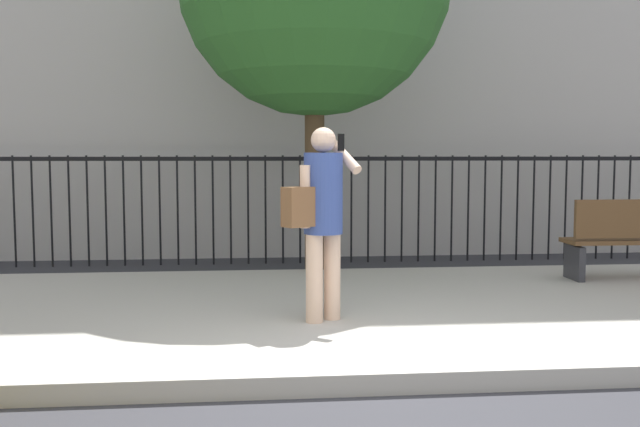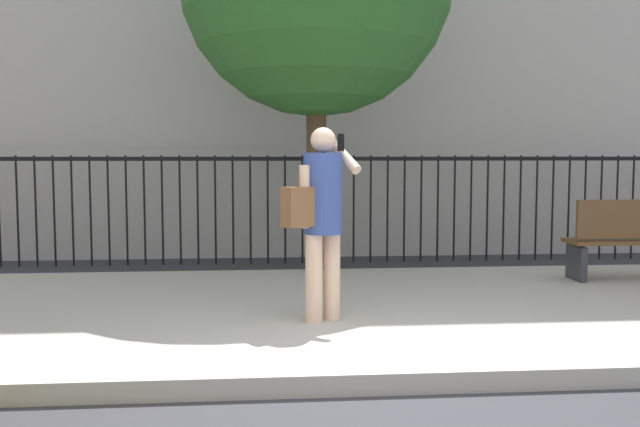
{
  "view_description": "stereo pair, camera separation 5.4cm",
  "coord_description": "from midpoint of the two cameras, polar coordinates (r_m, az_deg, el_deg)",
  "views": [
    {
      "loc": [
        -0.85,
        -4.59,
        1.62
      ],
      "look_at": [
        -0.22,
        1.88,
        1.08
      ],
      "focal_mm": 40.05,
      "sensor_mm": 36.0,
      "label": 1
    },
    {
      "loc": [
        -0.79,
        -4.6,
        1.62
      ],
      "look_at": [
        -0.22,
        1.88,
        1.08
      ],
      "focal_mm": 40.05,
      "sensor_mm": 36.0,
      "label": 2
    }
  ],
  "objects": [
    {
      "name": "street_bench",
      "position": [
        9.09,
        24.24,
        -1.76
      ],
      "size": [
        1.6,
        0.45,
        0.95
      ],
      "color": "brown",
      "rests_on": "sidewalk"
    },
    {
      "name": "sidewalk",
      "position": [
        7.02,
        1.8,
        -7.93
      ],
      "size": [
        28.0,
        4.4,
        0.15
      ],
      "primitive_type": "cube",
      "color": "#B2ADA3",
      "rests_on": "ground"
    },
    {
      "name": "pedestrian_on_phone",
      "position": [
        6.21,
        0.3,
        0.33
      ],
      "size": [
        0.72,
        0.62,
        1.7
      ],
      "color": "beige",
      "rests_on": "sidewalk"
    },
    {
      "name": "ground_plane",
      "position": [
        4.94,
        4.93,
        -14.36
      ],
      "size": [
        60.0,
        60.0,
        0.0
      ],
      "primitive_type": "plane",
      "color": "#333338"
    },
    {
      "name": "iron_fence",
      "position": [
        10.54,
        -0.58,
        1.52
      ],
      "size": [
        12.03,
        0.04,
        1.6
      ],
      "color": "black",
      "rests_on": "ground"
    }
  ]
}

